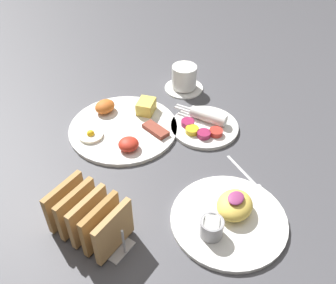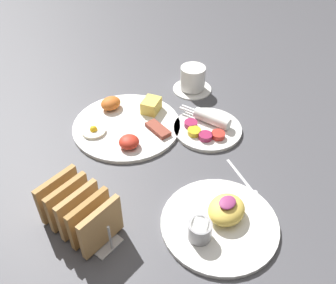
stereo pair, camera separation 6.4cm
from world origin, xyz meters
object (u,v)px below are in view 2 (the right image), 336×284
plate_breakfast (127,123)px  toast_rack (80,212)px  coffee_cup (193,80)px  plate_condiments (208,127)px  plate_foreground (219,220)px

plate_breakfast → toast_rack: bearing=-151.5°
plate_breakfast → coffee_cup: bearing=-6.1°
plate_condiments → plate_foreground: (-0.24, -0.20, 0.00)m
plate_condiments → toast_rack: toast_rack is taller
plate_condiments → coffee_cup: 0.21m
toast_rack → plate_foreground: bearing=-49.8°
plate_breakfast → plate_condiments: plate_breakfast is taller
plate_foreground → plate_condiments: bearing=39.2°
plate_breakfast → coffee_cup: coffee_cup is taller
toast_rack → coffee_cup: bearing=13.5°
plate_breakfast → plate_foreground: (-0.12, -0.38, 0.00)m
toast_rack → coffee_cup: size_ratio=1.50×
plate_condiments → toast_rack: size_ratio=1.09×
plate_condiments → plate_foreground: plate_foreground is taller
plate_foreground → coffee_cup: (0.38, 0.35, 0.02)m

